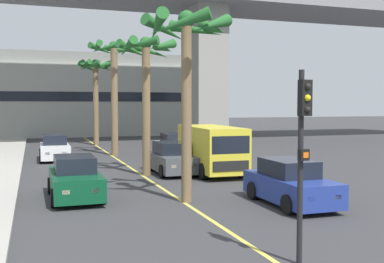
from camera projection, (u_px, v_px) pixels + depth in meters
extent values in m
cube|color=#DBCC4C|center=(132.00, 169.00, 25.22)|extent=(0.14, 56.00, 0.01)
cube|color=gray|center=(205.00, 76.00, 42.31)|extent=(2.80, 4.40, 12.08)
cube|color=#ADB2A8|center=(80.00, 101.00, 52.64)|extent=(32.09, 8.00, 7.72)
cube|color=gray|center=(79.00, 60.00, 52.38)|extent=(31.45, 7.20, 1.20)
cube|color=black|center=(83.00, 97.00, 48.82)|extent=(28.88, 0.04, 1.00)
cube|color=#4C5156|center=(171.00, 162.00, 23.54)|extent=(1.71, 4.11, 0.80)
cube|color=black|center=(171.00, 148.00, 23.64)|extent=(1.40, 2.05, 0.60)
cube|color=#F2EDCC|center=(193.00, 166.00, 21.78)|extent=(0.24, 0.08, 0.14)
cube|color=#F2EDCC|center=(174.00, 166.00, 21.49)|extent=(0.24, 0.08, 0.14)
cylinder|color=black|center=(195.00, 170.00, 22.61)|extent=(0.22, 0.64, 0.64)
cylinder|color=black|center=(162.00, 171.00, 22.10)|extent=(0.22, 0.64, 0.64)
cylinder|color=black|center=(179.00, 163.00, 25.01)|extent=(0.22, 0.64, 0.64)
cylinder|color=black|center=(150.00, 165.00, 24.50)|extent=(0.22, 0.64, 0.64)
cube|color=navy|center=(290.00, 188.00, 16.21)|extent=(1.74, 4.12, 0.80)
cube|color=black|center=(288.00, 168.00, 16.31)|extent=(1.42, 2.06, 0.60)
cube|color=#F2EDCC|center=(337.00, 197.00, 14.44)|extent=(0.24, 0.08, 0.14)
cube|color=#F2EDCC|center=(311.00, 199.00, 14.15)|extent=(0.24, 0.08, 0.14)
cylinder|color=black|center=(332.00, 201.00, 15.27)|extent=(0.23, 0.64, 0.64)
cylinder|color=black|center=(288.00, 205.00, 14.76)|extent=(0.23, 0.64, 0.64)
cylinder|color=black|center=(292.00, 188.00, 17.68)|extent=(0.23, 0.64, 0.64)
cylinder|color=black|center=(253.00, 190.00, 17.18)|extent=(0.23, 0.64, 0.64)
cube|color=white|center=(55.00, 151.00, 29.13)|extent=(1.75, 4.12, 0.80)
cube|color=black|center=(55.00, 140.00, 29.24)|extent=(1.42, 2.07, 0.60)
cube|color=#F2EDCC|center=(64.00, 153.00, 27.37)|extent=(0.24, 0.08, 0.14)
cube|color=#F2EDCC|center=(48.00, 154.00, 27.08)|extent=(0.24, 0.08, 0.14)
cylinder|color=black|center=(70.00, 157.00, 28.19)|extent=(0.23, 0.64, 0.64)
cylinder|color=black|center=(41.00, 158.00, 27.69)|extent=(0.23, 0.64, 0.64)
cylinder|color=black|center=(67.00, 153.00, 30.61)|extent=(0.23, 0.64, 0.64)
cylinder|color=black|center=(41.00, 153.00, 30.11)|extent=(0.23, 0.64, 0.64)
cube|color=#0C4728|center=(75.00, 183.00, 17.25)|extent=(1.73, 4.11, 0.80)
cube|color=black|center=(74.00, 164.00, 17.35)|extent=(1.41, 2.06, 0.60)
cube|color=#F2EDCC|center=(95.00, 190.00, 15.50)|extent=(0.24, 0.08, 0.14)
cube|color=#F2EDCC|center=(66.00, 192.00, 15.20)|extent=(0.24, 0.08, 0.14)
cylinder|color=black|center=(102.00, 195.00, 16.33)|extent=(0.22, 0.64, 0.64)
cylinder|color=black|center=(54.00, 198.00, 15.80)|extent=(0.22, 0.64, 0.64)
cylinder|color=black|center=(93.00, 183.00, 18.73)|extent=(0.22, 0.64, 0.64)
cylinder|color=black|center=(51.00, 186.00, 18.20)|extent=(0.22, 0.64, 0.64)
cube|color=#B7BABF|center=(174.00, 148.00, 30.68)|extent=(1.80, 4.14, 0.80)
cube|color=black|center=(174.00, 138.00, 30.78)|extent=(1.44, 2.08, 0.60)
cube|color=#F2EDCC|center=(190.00, 150.00, 28.90)|extent=(0.24, 0.09, 0.14)
cube|color=#F2EDCC|center=(176.00, 151.00, 28.62)|extent=(0.24, 0.09, 0.14)
cylinder|color=black|center=(192.00, 154.00, 29.72)|extent=(0.24, 0.65, 0.64)
cylinder|color=black|center=(167.00, 155.00, 29.24)|extent=(0.24, 0.65, 0.64)
cylinder|color=black|center=(181.00, 150.00, 32.15)|extent=(0.24, 0.65, 0.64)
cylinder|color=black|center=(158.00, 151.00, 31.67)|extent=(0.24, 0.65, 0.64)
cube|color=yellow|center=(211.00, 148.00, 23.34)|extent=(2.14, 5.25, 2.10)
cube|color=black|center=(231.00, 145.00, 20.88)|extent=(1.80, 0.13, 0.80)
cube|color=black|center=(231.00, 166.00, 20.88)|extent=(1.70, 0.11, 0.44)
cylinder|color=black|center=(241.00, 170.00, 22.19)|extent=(0.28, 0.77, 0.76)
cylinder|color=black|center=(203.00, 171.00, 21.63)|extent=(0.28, 0.77, 0.76)
cylinder|color=black|center=(218.00, 162.00, 25.17)|extent=(0.28, 0.77, 0.76)
cylinder|color=black|center=(184.00, 163.00, 24.61)|extent=(0.28, 0.77, 0.76)
cylinder|color=black|center=(300.00, 168.00, 10.10)|extent=(0.12, 0.12, 4.20)
cube|color=black|center=(305.00, 98.00, 9.88)|extent=(0.24, 0.20, 0.76)
sphere|color=black|center=(308.00, 86.00, 9.77)|extent=(0.14, 0.14, 0.14)
sphere|color=yellow|center=(308.00, 98.00, 9.78)|extent=(0.14, 0.14, 0.14)
sphere|color=black|center=(307.00, 109.00, 9.80)|extent=(0.14, 0.14, 0.14)
cube|color=black|center=(304.00, 155.00, 9.96)|extent=(0.20, 0.16, 0.24)
cube|color=orange|center=(306.00, 155.00, 9.89)|extent=(0.12, 0.03, 0.12)
cylinder|color=brown|center=(186.00, 114.00, 16.52)|extent=(0.36, 0.36, 6.27)
sphere|color=#236028|center=(186.00, 19.00, 16.32)|extent=(0.60, 0.60, 0.60)
cone|color=#236028|center=(214.00, 29.00, 16.70)|extent=(0.50, 2.12, 0.97)
cone|color=#236028|center=(196.00, 30.00, 17.31)|extent=(1.93, 1.65, 0.88)
cone|color=#236028|center=(165.00, 30.00, 17.00)|extent=(2.03, 1.48, 0.95)
cone|color=#236028|center=(157.00, 26.00, 16.08)|extent=(0.58, 2.13, 0.98)
cone|color=#236028|center=(180.00, 23.00, 15.33)|extent=(2.05, 1.41, 1.02)
cone|color=#236028|center=(211.00, 25.00, 15.71)|extent=(2.00, 1.53, 1.02)
cylinder|color=brown|center=(114.00, 102.00, 31.72)|extent=(0.46, 0.46, 7.24)
sphere|color=#236028|center=(114.00, 45.00, 31.50)|extent=(0.60, 0.60, 0.60)
cone|color=#236028|center=(130.00, 51.00, 31.94)|extent=(0.59, 2.31, 1.02)
cone|color=#236028|center=(120.00, 50.00, 32.61)|extent=(2.20, 1.54, 0.78)
cone|color=#236028|center=(102.00, 50.00, 32.14)|extent=(2.09, 1.73, 0.84)
cone|color=#236028|center=(97.00, 48.00, 31.13)|extent=(0.49, 2.30, 0.81)
cone|color=#236028|center=(107.00, 47.00, 30.42)|extent=(2.18, 1.58, 0.94)
cone|color=#236028|center=(126.00, 50.00, 30.86)|extent=(2.11, 1.67, 1.12)
cylinder|color=brown|center=(96.00, 105.00, 39.76)|extent=(0.46, 0.46, 6.77)
sphere|color=#236028|center=(95.00, 63.00, 39.56)|extent=(0.60, 0.60, 0.60)
cone|color=#236028|center=(107.00, 67.00, 39.80)|extent=(0.61, 1.99, 1.01)
cone|color=#236028|center=(103.00, 67.00, 40.42)|extent=(1.67, 1.72, 1.00)
cone|color=#236028|center=(94.00, 66.00, 40.49)|extent=(1.99, 0.54, 0.82)
cone|color=#236028|center=(88.00, 68.00, 40.18)|extent=(1.88, 1.42, 1.07)
cone|color=#236028|center=(84.00, 66.00, 39.45)|extent=(0.82, 2.01, 0.87)
cone|color=#236028|center=(85.00, 65.00, 38.98)|extent=(1.07, 2.00, 0.86)
cone|color=#236028|center=(89.00, 66.00, 38.67)|extent=(1.83, 1.53, 1.03)
cone|color=#236028|center=(100.00, 66.00, 38.80)|extent=(2.00, 1.01, 0.97)
cone|color=#236028|center=(106.00, 66.00, 39.28)|extent=(1.52, 1.84, 0.94)
cylinder|color=brown|center=(146.00, 111.00, 22.76)|extent=(0.39, 0.39, 6.26)
sphere|color=#236028|center=(146.00, 43.00, 22.57)|extent=(0.60, 0.60, 0.60)
cone|color=#236028|center=(164.00, 49.00, 23.02)|extent=(0.72, 1.98, 0.87)
cone|color=#236028|center=(150.00, 52.00, 23.52)|extent=(1.92, 1.27, 1.01)
cone|color=#236028|center=(133.00, 50.00, 23.20)|extent=(1.89, 1.36, 0.96)
cone|color=#236028|center=(127.00, 48.00, 22.16)|extent=(0.72, 1.98, 0.97)
cone|color=#236028|center=(139.00, 44.00, 21.67)|extent=(1.87, 1.41, 0.80)
cone|color=#236028|center=(161.00, 46.00, 22.05)|extent=(1.81, 1.51, 0.86)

